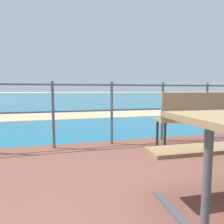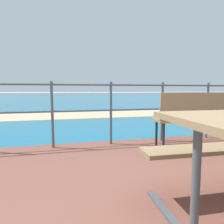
# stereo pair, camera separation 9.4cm
# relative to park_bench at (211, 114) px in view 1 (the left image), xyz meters

# --- Properties ---
(sea_water) EXTENTS (90.00, 90.00, 0.01)m
(sea_water) POSITION_rel_park_bench_xyz_m (-1.49, 38.30, -0.62)
(sea_water) COLOR #196B8E
(sea_water) RESTS_ON ground
(beach_strip) EXTENTS (54.02, 2.99, 0.01)m
(beach_strip) POSITION_rel_park_bench_xyz_m (-1.49, 5.62, -0.62)
(beach_strip) COLOR tan
(beach_strip) RESTS_ON ground
(park_bench) EXTENTS (1.82, 0.59, 0.91)m
(park_bench) POSITION_rel_park_bench_xyz_m (0.00, 0.00, 0.00)
(park_bench) COLOR #8C704C
(park_bench) RESTS_ON patio_paving
(railing_fence) EXTENTS (5.94, 0.04, 1.09)m
(railing_fence) POSITION_rel_park_bench_xyz_m (-1.49, 0.66, 0.11)
(railing_fence) COLOR #4C5156
(railing_fence) RESTS_ON patio_paving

